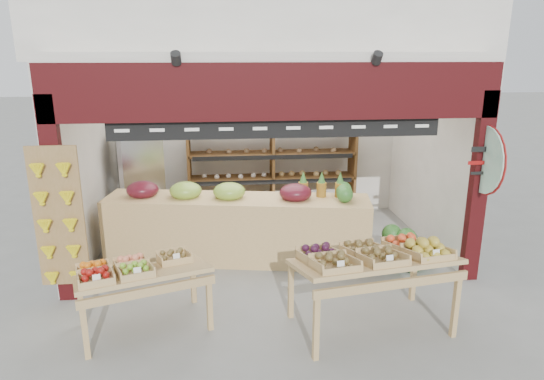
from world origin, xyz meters
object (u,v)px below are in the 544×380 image
at_px(display_table_right, 373,257).
at_px(watermelon_pile, 404,251).
at_px(refrigerator, 141,180).
at_px(cardboard_stack, 179,227).
at_px(display_table_left, 133,271).
at_px(back_shelving, 272,160).
at_px(mid_counter, 236,226).

xyz_separation_m(display_table_right, watermelon_pile, (1.04, 1.63, -0.67)).
height_order(refrigerator, cardboard_stack, refrigerator).
xyz_separation_m(cardboard_stack, display_table_right, (2.43, -2.96, 0.64)).
distance_m(cardboard_stack, display_table_left, 2.77).
bearing_deg(refrigerator, watermelon_pile, -46.02).
height_order(display_table_left, watermelon_pile, display_table_left).
relative_size(cardboard_stack, display_table_left, 0.64).
xyz_separation_m(cardboard_stack, watermelon_pile, (3.47, -1.33, -0.03)).
bearing_deg(back_shelving, display_table_right, -79.62).
xyz_separation_m(cardboard_stack, mid_counter, (0.95, -0.86, 0.29)).
bearing_deg(back_shelving, watermelon_pile, -52.89).
relative_size(display_table_left, display_table_right, 0.86).
xyz_separation_m(mid_counter, display_table_left, (-1.23, -1.85, 0.19)).
height_order(display_table_right, watermelon_pile, display_table_right).
relative_size(refrigerator, display_table_left, 1.10).
xyz_separation_m(back_shelving, display_table_right, (0.72, -3.95, -0.27)).
relative_size(back_shelving, watermelon_pile, 3.94).
relative_size(mid_counter, display_table_left, 2.46).
bearing_deg(display_table_right, watermelon_pile, 57.48).
bearing_deg(cardboard_stack, back_shelving, 30.20).
height_order(refrigerator, display_table_left, refrigerator).
bearing_deg(back_shelving, mid_counter, -112.23).
bearing_deg(display_table_left, cardboard_stack, 84.22).
bearing_deg(watermelon_pile, cardboard_stack, 159.02).
relative_size(back_shelving, display_table_right, 1.65).
distance_m(cardboard_stack, watermelon_pile, 3.72).
relative_size(display_table_right, watermelon_pile, 2.39).
relative_size(back_shelving, refrigerator, 1.74).
xyz_separation_m(refrigerator, watermelon_pile, (4.15, -2.05, -0.69)).
distance_m(mid_counter, display_table_left, 2.23).
relative_size(display_table_left, watermelon_pile, 2.07).
height_order(back_shelving, watermelon_pile, back_shelving).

